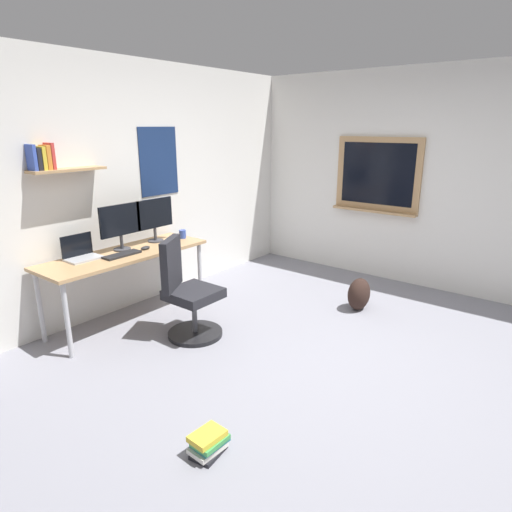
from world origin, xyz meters
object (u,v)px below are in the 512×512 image
Objects in this scene: book_stack_on_floor at (209,443)px; monitor_secondary at (154,217)px; office_chair at (187,295)px; monitor_primary at (120,224)px; laptop at (81,253)px; computer_mouse at (145,248)px; keyboard at (122,255)px; backpack at (359,294)px; desk at (126,259)px; coffee_mug at (183,234)px.

monitor_secondary is at bearing 56.77° from book_stack_on_floor.
office_chair reaches higher than book_stack_on_floor.
monitor_primary is 1.92× the size of book_stack_on_floor.
book_stack_on_floor is (-1.03, -1.26, -0.33)m from office_chair.
laptop is 0.62m from computer_mouse.
keyboard is 1.05× the size of backpack.
backpack is (1.24, -1.82, -0.82)m from monitor_secondary.
computer_mouse is (-0.27, -0.17, -0.25)m from monitor_secondary.
monitor_primary is (-0.09, 0.82, 0.59)m from office_chair.
desk reaches higher than book_stack_on_floor.
laptop reaches higher than coffee_mug.
monitor_secondary reaches higher than book_stack_on_floor.
laptop is 0.37m from keyboard.
backpack is at bearing -45.33° from desk.
monitor_secondary reaches higher than coffee_mug.
keyboard is 4.02× the size of coffee_mug.
laptop reaches higher than keyboard.
office_chair is 1.88m from backpack.
laptop is 2.98× the size of computer_mouse.
backpack is 1.46× the size of book_stack_on_floor.
monitor_secondary is 0.63m from keyboard.
desk reaches higher than backpack.
laptop reaches higher than desk.
monitor_secondary is at bearing 11.38° from desk.
backpack is (0.96, -1.71, -0.60)m from coffee_mug.
computer_mouse is 0.43× the size of book_stack_on_floor.
monitor_primary is 1.32× the size of backpack.
computer_mouse is 0.29× the size of backpack.
book_stack_on_floor is (-1.64, -1.96, -0.70)m from coffee_mug.
monitor_secondary is 1.92× the size of book_stack_on_floor.
book_stack_on_floor is at bearing -129.27° from office_chair.
keyboard is 2.18m from book_stack_on_floor.
computer_mouse is (0.58, -0.22, -0.04)m from laptop.
coffee_mug is (0.55, 0.05, 0.03)m from computer_mouse.
laptop is 0.88m from monitor_secondary.
office_chair is 0.76m from keyboard.
coffee_mug is 2.65m from book_stack_on_floor.
keyboard is at bearing -35.96° from laptop.
office_chair is 1.01m from monitor_primary.
monitor_primary is at bearing 170.58° from coffee_mug.
laptop is at bearing 76.44° from book_stack_on_floor.
keyboard is at bearing 137.29° from backpack.
backpack is at bearing -42.71° from keyboard.
book_stack_on_floor is (-1.09, -1.91, -0.67)m from computer_mouse.
office_chair is at bearing 147.39° from backpack.
laptop is 0.84× the size of keyboard.
keyboard is at bearing -139.19° from desk.
coffee_mug is 0.26× the size of backpack.
keyboard is at bearing -176.56° from coffee_mug.
backpack is at bearing -60.58° from coffee_mug.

